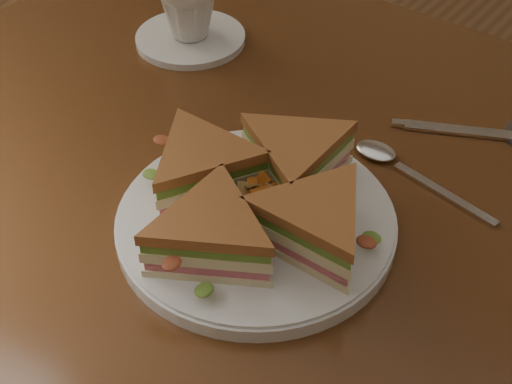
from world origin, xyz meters
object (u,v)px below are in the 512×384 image
spoon (392,161)px  knife (477,133)px  saucer (191,38)px  coffee_cup (189,10)px  table (321,242)px  plate (256,223)px  sandwich_wedges (256,196)px

spoon → knife: 0.12m
knife → saucer: (-0.41, -0.04, 0.00)m
spoon → coffee_cup: bearing=179.4°
table → plate: (-0.02, -0.11, 0.11)m
sandwich_wedges → spoon: (0.06, 0.17, -0.04)m
sandwich_wedges → coffee_cup: 0.38m
saucer → coffee_cup: bearing=0.0°
table → saucer: 0.35m
plate → knife: size_ratio=1.42×
knife → coffee_cup: bearing=159.5°
table → coffee_cup: coffee_cup is taller
spoon → coffee_cup: coffee_cup is taller
sandwich_wedges → knife: bearing=67.5°
table → sandwich_wedges: 0.18m
table → coffee_cup: size_ratio=14.84×
spoon → coffee_cup: 0.36m
knife → saucer: size_ratio=1.30×
table → sandwich_wedges: sandwich_wedges is taller
table → coffee_cup: (-0.31, 0.13, 0.15)m
table → plate: size_ratio=4.24×
table → knife: knife is taller
spoon → knife: spoon is taller
spoon → saucer: bearing=179.4°
plate → sandwich_wedges: (-0.00, 0.00, 0.04)m
coffee_cup → saucer: bearing=0.0°
table → saucer: bearing=156.8°
plate → knife: (0.12, 0.28, -0.01)m
table → coffee_cup: bearing=156.8°
coffee_cup → spoon: bearing=-33.2°
plate → table: bearing=80.7°
saucer → coffee_cup: size_ratio=1.89×
plate → saucer: bearing=140.7°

